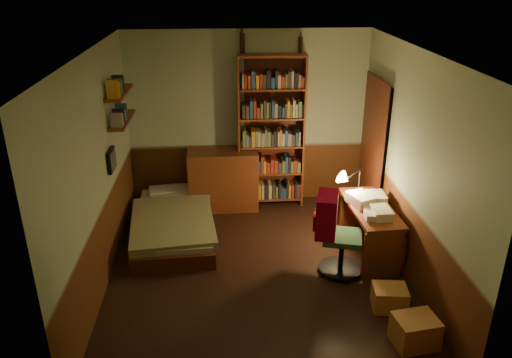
{
  "coord_description": "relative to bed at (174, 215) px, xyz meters",
  "views": [
    {
      "loc": [
        -0.37,
        -5.09,
        3.42
      ],
      "look_at": [
        0.0,
        0.25,
        1.1
      ],
      "focal_mm": 35.0,
      "sensor_mm": 36.0,
      "label": 1
    }
  ],
  "objects": [
    {
      "name": "ceiling",
      "position": [
        1.07,
        -0.97,
        2.33
      ],
      "size": [
        3.5,
        4.0,
        0.02
      ],
      "primitive_type": "cube",
      "color": "silver",
      "rests_on": "wall_back"
    },
    {
      "name": "wall_left",
      "position": [
        -0.69,
        -0.97,
        1.02
      ],
      "size": [
        0.02,
        4.0,
        2.6
      ],
      "primitive_type": "cube",
      "color": "#93A781",
      "rests_on": "ground"
    },
    {
      "name": "wall_back",
      "position": [
        1.07,
        1.04,
        1.02
      ],
      "size": [
        3.5,
        0.02,
        2.6
      ],
      "primitive_type": "cube",
      "color": "#93A781",
      "rests_on": "ground"
    },
    {
      "name": "door_trim",
      "position": [
        2.75,
        0.33,
        0.72
      ],
      "size": [
        0.02,
        0.98,
        2.08
      ],
      "primitive_type": "cube",
      "color": "#451D0F",
      "rests_on": "ground"
    },
    {
      "name": "paper_stack",
      "position": [
        2.39,
        -0.56,
        0.43
      ],
      "size": [
        0.35,
        0.41,
        0.14
      ],
      "primitive_type": "cube",
      "rotation": [
        0.0,
        0.0,
        0.36
      ],
      "color": "silver",
      "rests_on": "desk"
    },
    {
      "name": "bed",
      "position": [
        0.0,
        0.0,
        0.0
      ],
      "size": [
        1.12,
        1.95,
        0.56
      ],
      "primitive_type": "cube",
      "rotation": [
        0.0,
        0.0,
        0.06
      ],
      "color": "olive",
      "rests_on": "ground"
    },
    {
      "name": "desk_lamp",
      "position": [
        2.42,
        -0.34,
        0.64
      ],
      "size": [
        0.21,
        0.21,
        0.55
      ],
      "primitive_type": "cone",
      "rotation": [
        0.0,
        0.0,
        -0.36
      ],
      "color": "black",
      "rests_on": "desk"
    },
    {
      "name": "bottle_left",
      "position": [
        1.0,
        0.99,
        2.13
      ],
      "size": [
        0.1,
        0.1,
        0.28
      ],
      "primitive_type": "cylinder",
      "rotation": [
        0.0,
        0.0,
        0.42
      ],
      "color": "black",
      "rests_on": "bookshelf"
    },
    {
      "name": "wall_right",
      "position": [
        2.83,
        -0.97,
        1.02
      ],
      "size": [
        0.02,
        4.0,
        2.6
      ],
      "primitive_type": "cube",
      "color": "#93A781",
      "rests_on": "ground"
    },
    {
      "name": "bottle_right",
      "position": [
        1.81,
        0.99,
        2.1
      ],
      "size": [
        0.07,
        0.07,
        0.22
      ],
      "primitive_type": "cylinder",
      "rotation": [
        0.0,
        0.0,
        0.28
      ],
      "color": "black",
      "rests_on": "bookshelf"
    },
    {
      "name": "office_chair",
      "position": [
        2.06,
        -1.06,
        0.17
      ],
      "size": [
        0.54,
        0.5,
        0.9
      ],
      "primitive_type": "cube",
      "rotation": [
        0.0,
        0.0,
        -0.26
      ],
      "color": "#254C2A",
      "rests_on": "ground"
    },
    {
      "name": "bookshelf",
      "position": [
        1.41,
        0.88,
        0.85
      ],
      "size": [
        0.99,
        0.35,
        2.27
      ],
      "primitive_type": "cube",
      "rotation": [
        0.0,
        0.0,
        -0.05
      ],
      "color": "#642F16",
      "rests_on": "ground"
    },
    {
      "name": "framed_picture",
      "position": [
        -0.65,
        -0.37,
        0.97
      ],
      "size": [
        0.04,
        0.32,
        0.26
      ],
      "primitive_type": "cube",
      "color": "black",
      "rests_on": "wall_left"
    },
    {
      "name": "cardboard_box_a",
      "position": [
        2.5,
        -2.34,
        -0.13
      ],
      "size": [
        0.45,
        0.38,
        0.3
      ],
      "primitive_type": "cube",
      "rotation": [
        0.0,
        0.0,
        0.15
      ],
      "color": "#A97641",
      "rests_on": "ground"
    },
    {
      "name": "mini_stereo",
      "position": [
        1.06,
        0.92,
        0.7
      ],
      "size": [
        0.29,
        0.24,
        0.14
      ],
      "primitive_type": "cube",
      "rotation": [
        0.0,
        0.0,
        0.2
      ],
      "color": "#B2B2B7",
      "rests_on": "dresser"
    },
    {
      "name": "floor",
      "position": [
        1.07,
        -0.97,
        -0.29
      ],
      "size": [
        3.5,
        4.0,
        0.02
      ],
      "primitive_type": "cube",
      "color": "black",
      "rests_on": "ground"
    },
    {
      "name": "cardboard_box_b",
      "position": [
        2.43,
        -1.78,
        -0.15
      ],
      "size": [
        0.39,
        0.34,
        0.25
      ],
      "primitive_type": "cube",
      "rotation": [
        0.0,
        0.0,
        -0.12
      ],
      "color": "#A97641",
      "rests_on": "ground"
    },
    {
      "name": "red_jacket",
      "position": [
        1.84,
        -0.9,
        0.87
      ],
      "size": [
        0.36,
        0.48,
        0.5
      ],
      "primitive_type": "cube",
      "rotation": [
        0.0,
        0.0,
        0.35
      ],
      "color": "maroon",
      "rests_on": "office_chair"
    },
    {
      "name": "doorway",
      "position": [
        2.79,
        0.33,
        0.72
      ],
      "size": [
        0.06,
        0.9,
        2.0
      ],
      "primitive_type": "cube",
      "color": "black",
      "rests_on": "ground"
    },
    {
      "name": "wall_front",
      "position": [
        1.07,
        -2.98,
        1.02
      ],
      "size": [
        3.5,
        0.02,
        2.6
      ],
      "primitive_type": "cube",
      "color": "#93A781",
      "rests_on": "ground"
    },
    {
      "name": "dresser",
      "position": [
        0.68,
        0.79,
        0.17
      ],
      "size": [
        1.03,
        0.53,
        0.91
      ],
      "primitive_type": "cube",
      "rotation": [
        0.0,
        0.0,
        0.02
      ],
      "color": "#642F16",
      "rests_on": "ground"
    },
    {
      "name": "wall_shelf_upper",
      "position": [
        -0.57,
        0.13,
        1.67
      ],
      "size": [
        0.2,
        0.9,
        0.03
      ],
      "primitive_type": "cube",
      "color": "#642F16",
      "rests_on": "wall_left"
    },
    {
      "name": "desk",
      "position": [
        2.51,
        -0.63,
        0.04
      ],
      "size": [
        0.56,
        1.23,
        0.64
      ],
      "primitive_type": "cube",
      "rotation": [
        0.0,
        0.0,
        0.05
      ],
      "color": "#642F16",
      "rests_on": "ground"
    },
    {
      "name": "wall_shelf_lower",
      "position": [
        -0.57,
        0.13,
        1.32
      ],
      "size": [
        0.2,
        0.9,
        0.03
      ],
      "primitive_type": "cube",
      "color": "#642F16",
      "rests_on": "wall_left"
    }
  ]
}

